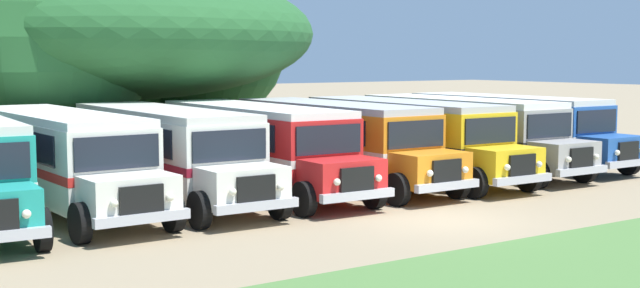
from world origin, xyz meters
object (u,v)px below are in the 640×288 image
parked_bus_slot_2 (165,149)px  broad_shade_tree (108,36)px  parked_bus_slot_5 (407,135)px  parked_bus_slot_4 (336,138)px  parked_bus_slot_7 (510,126)px  parked_bus_slot_3 (257,143)px  parked_bus_slot_6 (463,130)px  parked_bus_slot_1 (60,155)px

parked_bus_slot_2 → broad_shade_tree: broad_shade_tree is taller
parked_bus_slot_2 → parked_bus_slot_5: same height
parked_bus_slot_5 → broad_shade_tree: broad_shade_tree is taller
parked_bus_slot_4 → parked_bus_slot_5: bearing=83.9°
parked_bus_slot_4 → parked_bus_slot_5: size_ratio=1.00×
parked_bus_slot_4 → broad_shade_tree: 13.41m
parked_bus_slot_2 → parked_bus_slot_7: (15.46, 0.06, 0.00)m
parked_bus_slot_2 → parked_bus_slot_7: size_ratio=1.00×
broad_shade_tree → parked_bus_slot_7: bearing=-43.4°
parked_bus_slot_4 → parked_bus_slot_5: same height
parked_bus_slot_4 → broad_shade_tree: (-3.64, 12.34, 3.79)m
parked_bus_slot_2 → parked_bus_slot_3: 3.23m
parked_bus_slot_3 → parked_bus_slot_6: 9.23m
parked_bus_slot_7 → broad_shade_tree: (-12.73, 12.05, 3.79)m
parked_bus_slot_3 → parked_bus_slot_4: size_ratio=1.00×
parked_bus_slot_6 → parked_bus_slot_4: bearing=-89.8°
parked_bus_slot_2 → parked_bus_slot_5: 9.34m
parked_bus_slot_5 → parked_bus_slot_7: same height
parked_bus_slot_3 → parked_bus_slot_2: bearing=-90.8°
parked_bus_slot_5 → parked_bus_slot_1: bearing=-91.5°
parked_bus_slot_1 → parked_bus_slot_7: (18.70, -0.02, 0.00)m
parked_bus_slot_1 → broad_shade_tree: size_ratio=0.59×
parked_bus_slot_4 → parked_bus_slot_3: bearing=-91.3°
parked_bus_slot_2 → broad_shade_tree: 12.98m
parked_bus_slot_1 → parked_bus_slot_7: bearing=88.7°
parked_bus_slot_1 → parked_bus_slot_2: size_ratio=1.00×
parked_bus_slot_5 → broad_shade_tree: size_ratio=0.59×
parked_bus_slot_1 → parked_bus_slot_4: (9.61, -0.31, 0.00)m
broad_shade_tree → parked_bus_slot_6: bearing=-51.9°
parked_bus_slot_4 → parked_bus_slot_5: (2.96, -0.35, 0.00)m
parked_bus_slot_4 → parked_bus_slot_2: bearing=-91.5°
parked_bus_slot_3 → broad_shade_tree: size_ratio=0.59×
parked_bus_slot_3 → parked_bus_slot_6: bearing=90.5°
parked_bus_slot_1 → parked_bus_slot_4: bearing=86.9°
parked_bus_slot_5 → broad_shade_tree: (-6.60, 12.69, 3.79)m
parked_bus_slot_2 → parked_bus_slot_3: (3.22, -0.13, 0.00)m
parked_bus_slot_2 → parked_bus_slot_4: 6.37m
parked_bus_slot_5 → parked_bus_slot_7: 6.17m
parked_bus_slot_6 → broad_shade_tree: (-9.72, 12.41, 3.79)m
parked_bus_slot_1 → parked_bus_slot_5: bearing=85.8°
parked_bus_slot_4 → parked_bus_slot_7: same height
parked_bus_slot_2 → parked_bus_slot_6: (12.45, -0.30, 0.00)m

